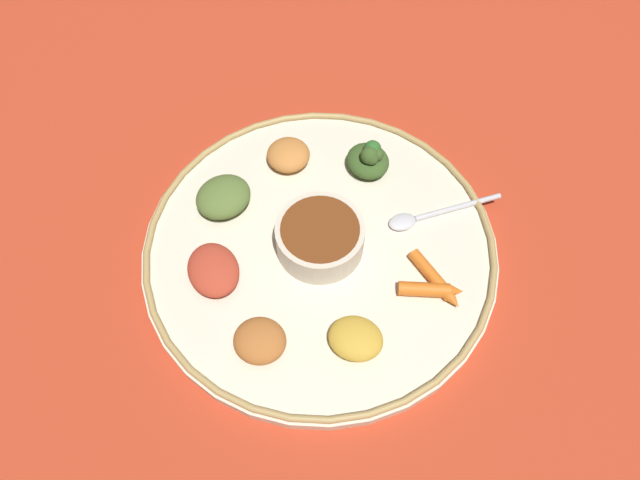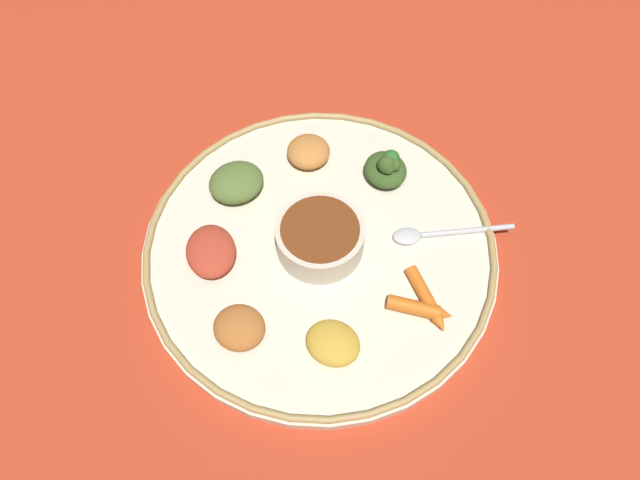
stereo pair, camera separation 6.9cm
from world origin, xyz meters
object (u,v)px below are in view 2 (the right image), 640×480
object	(u,v)px
carrot_near_spoon	(419,308)
carrot_outer	(427,298)
spoon	(433,234)
center_bowl	(320,237)
greens_pile	(387,168)

from	to	relation	value
carrot_near_spoon	carrot_outer	xyz separation A→B (m)	(0.00, -0.02, -0.00)
spoon	carrot_outer	distance (m)	0.09
carrot_near_spoon	center_bowl	bearing A→B (deg)	15.99
center_bowl	spoon	distance (m)	0.14
center_bowl	spoon	bearing A→B (deg)	-120.09
spoon	carrot_near_spoon	bearing A→B (deg)	128.69
greens_pile	carrot_outer	size ratio (longest dim) A/B	0.80
greens_pile	center_bowl	bearing A→B (deg)	104.32
center_bowl	spoon	xyz separation A→B (m)	(-0.07, -0.12, -0.02)
center_bowl	greens_pile	size ratio (longest dim) A/B	1.56
greens_pile	carrot_near_spoon	size ratio (longest dim) A/B	1.00
center_bowl	carrot_outer	xyz separation A→B (m)	(-0.13, -0.05, -0.01)
spoon	carrot_near_spoon	distance (m)	0.10
center_bowl	carrot_outer	bearing A→B (deg)	-157.24
spoon	carrot_outer	size ratio (longest dim) A/B	1.63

